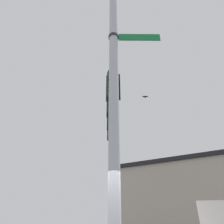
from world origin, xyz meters
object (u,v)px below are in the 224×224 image
Objects in this scene: traffic_light_arm_end at (112,128)px; traffic_light_nearest_pole at (112,84)px; traffic_light_mid_outer at (112,116)px; traffic_light_mid_inner at (112,102)px; street_name_sign at (128,37)px; bird_flying at (145,97)px.

traffic_light_nearest_pole is at bearing 100.05° from traffic_light_arm_end.
traffic_light_mid_outer is 1.00× the size of traffic_light_arm_end.
traffic_light_mid_outer is (0.22, -1.23, 0.00)m from traffic_light_mid_inner.
traffic_light_nearest_pole is at bearing 100.05° from traffic_light_mid_inner.
traffic_light_nearest_pole is at bearing -71.32° from street_name_sign.
traffic_light_arm_end is at bearing -79.95° from traffic_light_mid_outer.
traffic_light_mid_inner is 2.51m from traffic_light_arm_end.
traffic_light_arm_end is (0.44, -2.47, 0.00)m from traffic_light_mid_inner.
traffic_light_mid_inner is at bearing 100.05° from traffic_light_mid_outer.
street_name_sign is (-1.49, 6.17, -0.44)m from traffic_light_arm_end.
bird_flying is at bearing -144.82° from traffic_light_arm_end.
traffic_light_nearest_pole is 1.00× the size of traffic_light_mid_outer.
bird_flying reaches higher than traffic_light_nearest_pole.
traffic_light_nearest_pole is 3.62× the size of bird_flying.
traffic_light_nearest_pole is 3.76m from traffic_light_arm_end.
traffic_light_mid_outer is 0.99× the size of street_name_sign.
traffic_light_arm_end is 6.37m from street_name_sign.
traffic_light_mid_inner is 0.99× the size of street_name_sign.
traffic_light_mid_outer is at bearing -79.95° from traffic_light_mid_inner.
traffic_light_nearest_pole is 2.64m from street_name_sign.
bird_flying reaches higher than traffic_light_mid_inner.
bird_flying is (-1.48, -3.82, 2.66)m from traffic_light_mid_inner.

